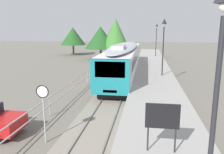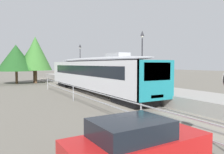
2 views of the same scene
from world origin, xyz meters
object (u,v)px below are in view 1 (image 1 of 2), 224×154
platform_lamp_near_end (220,58)px  speed_limit_sign (43,99)px  commuter_train (124,58)px  platform_notice_board (162,118)px  platform_lamp_far_end (156,34)px  platform_lamp_mid_platform (164,36)px

platform_lamp_near_end → speed_limit_sign: bearing=146.2°
commuter_train → platform_notice_board: bearing=-79.8°
commuter_train → platform_notice_board: size_ratio=10.85×
platform_lamp_far_end → speed_limit_sign: (-6.14, -29.81, -2.50)m
commuter_train → platform_lamp_far_end: (4.02, 14.21, 2.48)m
platform_notice_board → platform_lamp_mid_platform: bearing=86.3°
commuter_train → platform_lamp_near_end: (4.02, -19.71, 2.48)m
commuter_train → platform_lamp_mid_platform: size_ratio=3.65×
platform_notice_board → speed_limit_sign: 5.43m
commuter_train → platform_lamp_mid_platform: bearing=-34.4°
platform_lamp_near_end → commuter_train: bearing=101.5°
platform_lamp_mid_platform → platform_lamp_far_end: bearing=90.0°
platform_lamp_mid_platform → platform_lamp_far_end: same height
platform_lamp_far_end → speed_limit_sign: bearing=-101.6°
platform_lamp_near_end → speed_limit_sign: (-6.14, 4.10, -2.50)m
commuter_train → platform_notice_board: commuter_train is taller
platform_lamp_near_end → platform_lamp_far_end: (0.00, 33.92, 0.00)m
platform_lamp_near_end → speed_limit_sign: size_ratio=1.91×
speed_limit_sign → platform_lamp_far_end: bearing=78.4°
platform_notice_board → speed_limit_sign: (-5.20, 1.58, -0.06)m
platform_lamp_near_end → platform_notice_board: size_ratio=2.97×
commuter_train → platform_lamp_far_end: bearing=74.2°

